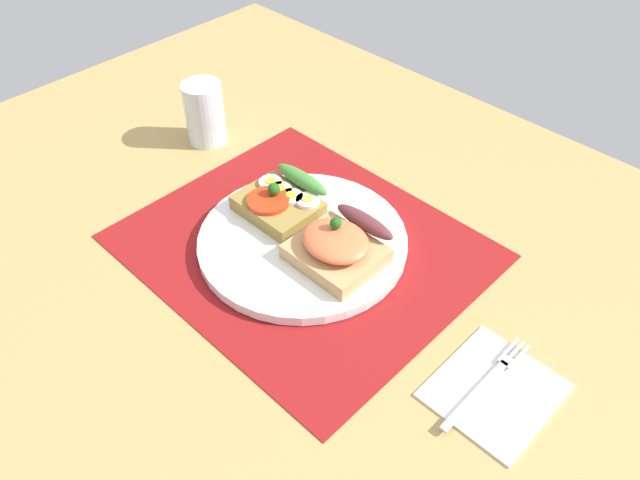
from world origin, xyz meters
The scene contains 8 objects.
ground_plane centered at (0.00, 0.00, -1.60)cm, with size 120.00×90.00×3.20cm, color tan.
placemat centered at (0.00, 0.00, 0.15)cm, with size 40.94×34.91×0.30cm, color maroon.
plate centered at (0.00, 0.00, 0.95)cm, with size 25.89×25.89×1.30cm, color white.
sandwich_egg_tomato centered at (-5.66, 1.89, 3.15)cm, with size 10.03×9.33×4.23cm.
sandwich_salmon centered at (5.58, 0.45, 3.58)cm, with size 10.18×10.33×5.54cm.
napkin centered at (28.78, -1.34, 0.30)cm, with size 11.05×12.19×0.60cm, color white.
fork centered at (27.85, -1.18, 0.76)cm, with size 1.62×14.41×0.32cm.
drinking_glass centered at (-27.08, 6.53, 4.66)cm, with size 5.80×5.80×9.32cm, color silver.
Camera 1 is at (41.36, -39.32, 54.59)cm, focal length 35.54 mm.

